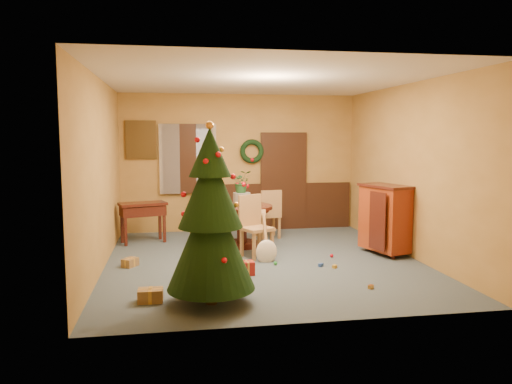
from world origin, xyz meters
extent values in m
plane|color=#384751|center=(0.00, 0.00, 0.00)|extent=(5.50, 5.50, 0.00)
plane|color=silver|center=(0.00, 0.00, 2.90)|extent=(5.50, 5.50, 0.00)
plane|color=olive|center=(0.00, 2.75, 1.45)|extent=(5.00, 0.00, 5.00)
plane|color=olive|center=(0.00, -2.75, 1.45)|extent=(5.00, 0.00, 5.00)
plane|color=olive|center=(-2.50, 0.00, 1.45)|extent=(0.00, 5.50, 5.50)
plane|color=olive|center=(2.50, 0.00, 1.45)|extent=(0.00, 5.50, 5.50)
cube|color=black|center=(1.05, 2.71, 0.50)|extent=(2.80, 0.06, 1.00)
cube|color=black|center=(0.95, 2.70, 1.05)|extent=(1.00, 0.08, 2.10)
cube|color=white|center=(0.95, 2.73, 1.00)|extent=(0.80, 0.03, 1.90)
cube|color=black|center=(-1.10, 2.70, 1.55)|extent=(1.05, 0.08, 1.45)
cube|color=white|center=(-1.10, 2.73, 1.55)|extent=(0.88, 0.03, 1.25)
cube|color=white|center=(-1.48, 2.65, 1.55)|extent=(0.42, 0.02, 1.45)
cube|color=white|center=(-0.72, 2.65, 1.55)|extent=(0.42, 0.02, 1.45)
torus|color=black|center=(0.25, 2.67, 1.70)|extent=(0.51, 0.11, 0.51)
cube|color=#4C3819|center=(-2.05, 2.71, 1.95)|extent=(0.62, 0.05, 0.78)
cube|color=gray|center=(-2.05, 2.74, 1.95)|extent=(0.48, 0.02, 0.62)
cylinder|color=black|center=(-0.19, 1.08, 0.74)|extent=(1.12, 1.12, 0.06)
cylinder|color=black|center=(-0.19, 1.08, 0.68)|extent=(1.00, 1.00, 0.04)
cylinder|color=black|center=(-0.19, 1.08, 0.38)|extent=(0.18, 0.18, 0.62)
cylinder|color=black|center=(-0.19, 1.08, 0.05)|extent=(0.60, 0.60, 0.10)
cylinder|color=slate|center=(-0.19, 1.08, 0.88)|extent=(0.32, 0.32, 0.23)
imported|color=#1E4C23|center=(-0.19, 1.08, 1.20)|extent=(0.36, 0.31, 0.40)
cube|color=brown|center=(-0.06, 0.27, 0.48)|extent=(0.60, 0.60, 0.05)
cube|color=brown|center=(-0.14, 0.46, 0.77)|extent=(0.42, 0.23, 0.53)
cube|color=brown|center=(0.03, 0.52, 0.23)|extent=(0.06, 0.06, 0.46)
cube|color=brown|center=(-0.30, 0.36, 0.23)|extent=(0.06, 0.06, 0.46)
cube|color=brown|center=(0.19, 0.19, 0.23)|extent=(0.06, 0.06, 0.46)
cube|color=brown|center=(-0.14, 0.03, 0.23)|extent=(0.06, 0.06, 0.46)
cube|color=brown|center=(0.44, 1.82, 0.45)|extent=(0.47, 0.47, 0.05)
cube|color=brown|center=(0.47, 1.64, 0.72)|extent=(0.42, 0.09, 0.50)
cube|color=brown|center=(0.30, 1.63, 0.22)|extent=(0.05, 0.05, 0.43)
cube|color=brown|center=(0.63, 1.68, 0.22)|extent=(0.05, 0.05, 0.43)
cube|color=brown|center=(0.25, 1.97, 0.22)|extent=(0.05, 0.05, 0.43)
cube|color=brown|center=(0.59, 2.01, 0.22)|extent=(0.05, 0.05, 0.43)
cylinder|color=black|center=(-0.78, 2.30, 0.39)|extent=(0.10, 0.10, 0.78)
cylinder|color=black|center=(-0.78, 2.30, 0.79)|extent=(0.31, 0.31, 0.03)
imported|color=#19471E|center=(-0.78, 2.30, 0.99)|extent=(0.23, 0.19, 0.39)
cylinder|color=#382111|center=(-1.00, -1.95, 0.12)|extent=(0.14, 0.14, 0.23)
cone|color=black|center=(-1.00, -1.95, 0.82)|extent=(1.07, 1.07, 1.26)
cone|color=black|center=(-1.00, -1.95, 1.41)|extent=(0.78, 0.78, 0.92)
cone|color=black|center=(-1.00, -1.95, 1.84)|extent=(0.50, 0.50, 0.58)
sphere|color=orange|center=(-1.00, -1.95, 2.15)|extent=(0.10, 0.10, 0.10)
cube|color=black|center=(-2.00, 1.76, 0.74)|extent=(0.95, 0.66, 0.05)
cube|color=black|center=(-2.00, 1.76, 0.61)|extent=(0.89, 0.61, 0.18)
cube|color=black|center=(-2.36, 1.76, 0.36)|extent=(0.14, 0.31, 0.71)
cube|color=black|center=(-1.63, 1.76, 0.36)|extent=(0.14, 0.31, 0.71)
cube|color=#63160B|center=(2.15, 0.13, 0.62)|extent=(0.67, 0.97, 1.09)
cube|color=black|center=(2.15, 0.13, 1.18)|extent=(0.74, 1.04, 0.04)
cylinder|color=black|center=(2.15, -0.24, 0.04)|extent=(0.06, 0.06, 0.08)
cylinder|color=black|center=(2.15, 0.50, 0.04)|extent=(0.06, 0.06, 0.08)
cube|color=brown|center=(-1.73, -1.75, 0.08)|extent=(0.31, 0.23, 0.16)
cube|color=gold|center=(-1.73, -1.75, 0.08)|extent=(0.31, 0.04, 0.16)
cube|color=gold|center=(-1.73, -1.75, 0.08)|extent=(0.05, 0.23, 0.16)
cube|color=maroon|center=(-0.38, -0.75, 0.10)|extent=(0.21, 0.21, 0.20)
cube|color=gold|center=(-0.38, -0.75, 0.10)|extent=(0.20, 0.04, 0.20)
cube|color=gold|center=(-0.38, -0.75, 0.10)|extent=(0.04, 0.20, 0.20)
cube|color=brown|center=(-2.11, 0.00, 0.06)|extent=(0.27, 0.29, 0.13)
cube|color=gold|center=(-2.11, 0.00, 0.06)|extent=(0.16, 0.22, 0.13)
cube|color=gold|center=(-2.11, 0.00, 0.06)|extent=(0.16, 0.12, 0.13)
cube|color=maroon|center=(-1.11, -1.61, 0.06)|extent=(0.37, 0.22, 0.12)
cube|color=gold|center=(-1.11, -1.61, 0.06)|extent=(0.34, 0.11, 0.12)
cube|color=gold|center=(-1.11, -1.61, 0.06)|extent=(0.08, 0.15, 0.12)
cube|color=#224495|center=(0.83, -0.50, 0.03)|extent=(0.09, 0.09, 0.05)
sphere|color=green|center=(0.15, -0.30, 0.03)|extent=(0.06, 0.06, 0.06)
cube|color=#B58521|center=(1.01, -0.63, 0.03)|extent=(0.09, 0.09, 0.05)
sphere|color=red|center=(1.18, 0.03, 0.03)|extent=(0.06, 0.06, 0.06)
cube|color=orange|center=(1.15, -1.71, 0.03)|extent=(0.09, 0.09, 0.05)
camera|label=1|loc=(-1.44, -7.82, 2.03)|focal=35.00mm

